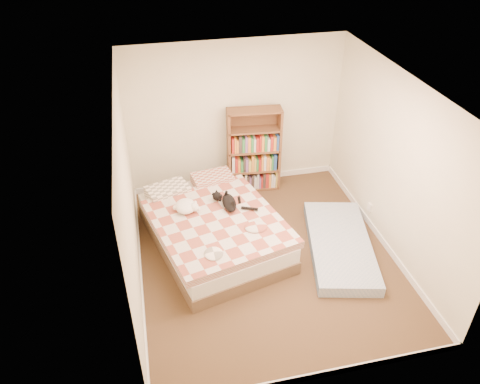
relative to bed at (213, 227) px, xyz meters
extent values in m
cube|color=#4A3420|center=(0.67, -0.49, -0.27)|extent=(3.50, 4.00, 0.01)
cube|color=white|center=(0.67, -0.49, 2.23)|extent=(3.50, 4.00, 0.01)
cube|color=beige|center=(0.67, 1.51, 0.98)|extent=(3.50, 0.01, 2.50)
cube|color=beige|center=(0.67, -2.49, 0.98)|extent=(3.50, 0.01, 2.50)
cube|color=beige|center=(-1.08, -0.49, 0.98)|extent=(0.01, 4.00, 2.50)
cube|color=beige|center=(2.42, -0.49, 0.98)|extent=(0.01, 4.00, 2.50)
cube|color=white|center=(0.67, 1.50, -0.22)|extent=(3.50, 0.02, 0.10)
cube|color=white|center=(0.67, -2.48, -0.22)|extent=(3.50, 0.02, 0.10)
cube|color=white|center=(-1.07, -0.49, -0.22)|extent=(0.02, 4.00, 0.10)
cube|color=white|center=(2.41, -0.49, -0.22)|extent=(0.02, 4.00, 0.10)
cube|color=white|center=(2.40, -0.09, 0.03)|extent=(0.03, 0.09, 0.13)
cube|color=brown|center=(0.00, -0.04, -0.17)|extent=(2.07, 2.55, 0.20)
cube|color=silver|center=(0.00, -0.04, 0.04)|extent=(2.02, 2.50, 0.22)
cube|color=#9E4C3B|center=(0.00, -0.04, 0.21)|extent=(2.04, 2.18, 0.11)
cube|color=gray|center=(-0.37, 0.80, 0.24)|extent=(0.69, 0.53, 0.17)
cube|color=#9E4C3B|center=(0.37, 0.80, 0.24)|extent=(0.69, 0.53, 0.17)
cube|color=brown|center=(0.51, 1.28, 0.45)|extent=(0.07, 0.29, 1.45)
cube|color=brown|center=(1.34, 1.28, 0.45)|extent=(0.07, 0.29, 1.45)
cube|color=brown|center=(0.92, 1.41, 0.45)|extent=(0.87, 0.10, 1.45)
cube|color=brown|center=(0.92, 1.28, -0.25)|extent=(0.89, 0.37, 0.03)
cube|color=brown|center=(0.92, 1.28, 0.46)|extent=(0.89, 0.37, 0.03)
cube|color=brown|center=(0.92, 1.28, 1.16)|extent=(0.89, 0.37, 0.03)
cube|color=#6684AA|center=(1.74, -0.58, -0.19)|extent=(1.25, 2.01, 0.17)
ellipsoid|color=black|center=(0.26, 0.08, 0.33)|extent=(0.41, 0.45, 0.14)
sphere|color=black|center=(0.26, 0.31, 0.35)|extent=(0.18, 0.18, 0.13)
cone|color=black|center=(0.22, 0.35, 0.40)|extent=(0.06, 0.06, 0.05)
cone|color=black|center=(0.30, 0.35, 0.40)|extent=(0.06, 0.06, 0.05)
cylinder|color=black|center=(0.37, -0.21, 0.30)|extent=(0.18, 0.21, 0.05)
ellipsoid|color=white|center=(-0.36, 0.12, 0.34)|extent=(0.37, 0.39, 0.16)
sphere|color=white|center=(-0.27, 0.01, 0.36)|extent=(0.15, 0.15, 0.13)
sphere|color=white|center=(-0.22, -0.03, 0.35)|extent=(0.07, 0.07, 0.06)
sphere|color=white|center=(-0.49, 0.18, 0.33)|extent=(0.09, 0.09, 0.07)
camera|label=1|loc=(-0.78, -5.25, 4.21)|focal=35.00mm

